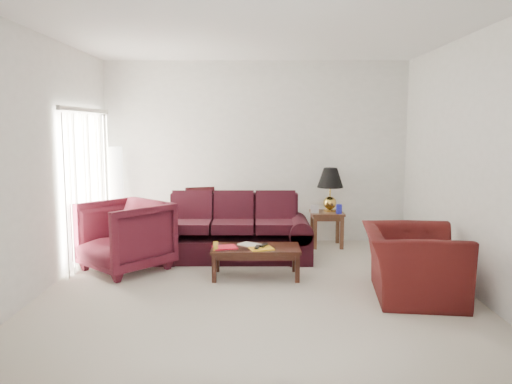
# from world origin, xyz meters

# --- Properties ---
(floor) EXTENTS (5.00, 5.00, 0.00)m
(floor) POSITION_xyz_m (0.00, 0.00, 0.00)
(floor) COLOR beige
(floor) RESTS_ON ground
(blinds) EXTENTS (0.10, 2.00, 2.16)m
(blinds) POSITION_xyz_m (-2.42, 1.30, 1.08)
(blinds) COLOR silver
(blinds) RESTS_ON ground
(sofa) EXTENTS (2.31, 1.11, 0.92)m
(sofa) POSITION_xyz_m (-0.33, 1.32, 0.46)
(sofa) COLOR black
(sofa) RESTS_ON ground
(throw_pillow) EXTENTS (0.50, 0.34, 0.47)m
(throw_pillow) POSITION_xyz_m (-0.89, 2.07, 0.74)
(throw_pillow) COLOR black
(throw_pillow) RESTS_ON sofa
(end_table) EXTENTS (0.53, 0.53, 0.56)m
(end_table) POSITION_xyz_m (1.14, 2.10, 0.28)
(end_table) COLOR #52281C
(end_table) RESTS_ON ground
(table_lamp) EXTENTS (0.53, 0.53, 0.71)m
(table_lamp) POSITION_xyz_m (1.20, 2.16, 0.92)
(table_lamp) COLOR #B59038
(table_lamp) RESTS_ON end_table
(clock) EXTENTS (0.13, 0.06, 0.13)m
(clock) POSITION_xyz_m (0.93, 1.99, 0.63)
(clock) COLOR silver
(clock) RESTS_ON end_table
(blue_canister) EXTENTS (0.10, 0.10, 0.15)m
(blue_canister) POSITION_xyz_m (1.31, 1.93, 0.64)
(blue_canister) COLOR #161791
(blue_canister) RESTS_ON end_table
(picture_frame) EXTENTS (0.19, 0.21, 0.06)m
(picture_frame) POSITION_xyz_m (1.01, 2.28, 0.65)
(picture_frame) COLOR silver
(picture_frame) RESTS_ON end_table
(floor_lamp) EXTENTS (0.34, 0.34, 1.63)m
(floor_lamp) POSITION_xyz_m (-2.26, 2.12, 0.82)
(floor_lamp) COLOR white
(floor_lamp) RESTS_ON ground
(armchair_left) EXTENTS (1.44, 1.45, 0.94)m
(armchair_left) POSITION_xyz_m (-1.77, 0.72, 0.47)
(armchair_left) COLOR #3F0E18
(armchair_left) RESTS_ON ground
(armchair_right) EXTENTS (1.19, 1.32, 0.78)m
(armchair_right) POSITION_xyz_m (1.77, -0.34, 0.39)
(armchair_right) COLOR #3B0E0D
(armchair_right) RESTS_ON ground
(coffee_table) EXTENTS (1.19, 0.69, 0.40)m
(coffee_table) POSITION_xyz_m (-0.00, 0.42, 0.20)
(coffee_table) COLOR black
(coffee_table) RESTS_ON ground
(magazine_red) EXTENTS (0.35, 0.30, 0.02)m
(magazine_red) POSITION_xyz_m (-0.40, 0.36, 0.40)
(magazine_red) COLOR red
(magazine_red) RESTS_ON coffee_table
(magazine_white) EXTENTS (0.32, 0.30, 0.01)m
(magazine_white) POSITION_xyz_m (-0.09, 0.52, 0.40)
(magazine_white) COLOR white
(magazine_white) RESTS_ON coffee_table
(magazine_orange) EXTENTS (0.33, 0.28, 0.02)m
(magazine_orange) POSITION_xyz_m (0.07, 0.30, 0.40)
(magazine_orange) COLOR #F3AD1C
(magazine_orange) RESTS_ON coffee_table
(remote_a) EXTENTS (0.08, 0.17, 0.02)m
(remote_a) POSITION_xyz_m (0.02, 0.30, 0.42)
(remote_a) COLOR black
(remote_a) RESTS_ON coffee_table
(remote_b) EXTENTS (0.11, 0.18, 0.02)m
(remote_b) POSITION_xyz_m (0.10, 0.40, 0.42)
(remote_b) COLOR black
(remote_b) RESTS_ON coffee_table
(yellow_glass) EXTENTS (0.07, 0.07, 0.11)m
(yellow_glass) POSITION_xyz_m (-0.50, 0.25, 0.45)
(yellow_glass) COLOR yellow
(yellow_glass) RESTS_ON coffee_table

